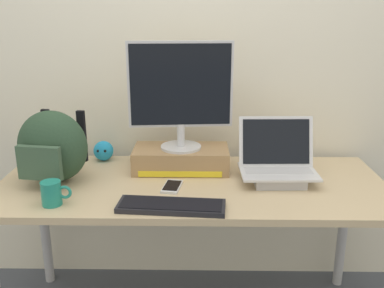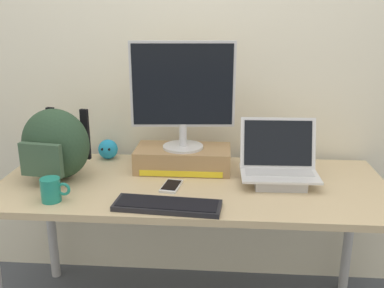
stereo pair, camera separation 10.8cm
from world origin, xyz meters
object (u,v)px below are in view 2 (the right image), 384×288
object	(u,v)px
toner_box_yellow	(183,159)
cell_phone	(171,186)
coffee_mug	(51,190)
plush_toy	(108,149)
open_laptop	(278,171)
desktop_monitor	(183,92)
messenger_backpack	(55,144)
external_keyboard	(167,205)

from	to	relation	value
toner_box_yellow	cell_phone	xyz separation A→B (m)	(-0.03, -0.23, -0.05)
coffee_mug	plush_toy	distance (m)	0.54
open_laptop	desktop_monitor	bearing A→B (deg)	161.36
coffee_mug	cell_phone	xyz separation A→B (m)	(0.46, 0.18, -0.04)
coffee_mug	plush_toy	bearing A→B (deg)	80.41
open_laptop	messenger_backpack	xyz separation A→B (m)	(-1.00, -0.02, 0.11)
toner_box_yellow	open_laptop	size ratio (longest dim) A/B	1.32
toner_box_yellow	messenger_backpack	world-z (taller)	messenger_backpack
toner_box_yellow	open_laptop	xyz separation A→B (m)	(0.44, -0.14, 0.00)
toner_box_yellow	coffee_mug	distance (m)	0.64
desktop_monitor	messenger_backpack	distance (m)	0.62
cell_phone	coffee_mug	bearing A→B (deg)	-149.70
toner_box_yellow	external_keyboard	world-z (taller)	toner_box_yellow
desktop_monitor	messenger_backpack	bearing A→B (deg)	-169.03
messenger_backpack	open_laptop	bearing A→B (deg)	9.53
toner_box_yellow	open_laptop	bearing A→B (deg)	-17.24
external_keyboard	cell_phone	distance (m)	0.21
toner_box_yellow	messenger_backpack	bearing A→B (deg)	-164.34
external_keyboard	coffee_mug	xyz separation A→B (m)	(-0.47, 0.03, 0.04)
desktop_monitor	toner_box_yellow	bearing A→B (deg)	91.69
toner_box_yellow	plush_toy	distance (m)	0.42
open_laptop	plush_toy	xyz separation A→B (m)	(-0.84, 0.26, -0.01)
cell_phone	plush_toy	size ratio (longest dim) A/B	1.51
coffee_mug	cell_phone	size ratio (longest dim) A/B	0.79
external_keyboard	plush_toy	xyz separation A→B (m)	(-0.38, 0.56, 0.04)
toner_box_yellow	coffee_mug	world-z (taller)	toner_box_yellow
toner_box_yellow	external_keyboard	xyz separation A→B (m)	(-0.02, -0.43, -0.04)
desktop_monitor	plush_toy	bearing A→B (deg)	157.89
messenger_backpack	plush_toy	bearing A→B (deg)	69.02
messenger_backpack	plush_toy	world-z (taller)	messenger_backpack
toner_box_yellow	messenger_backpack	xyz separation A→B (m)	(-0.56, -0.16, 0.11)
messenger_backpack	coffee_mug	size ratio (longest dim) A/B	2.84
messenger_backpack	cell_phone	distance (m)	0.56
cell_phone	plush_toy	xyz separation A→B (m)	(-0.37, 0.35, 0.04)
external_keyboard	coffee_mug	size ratio (longest dim) A/B	3.55
open_laptop	cell_phone	bearing A→B (deg)	-170.56
desktop_monitor	cell_phone	bearing A→B (deg)	-102.12
open_laptop	coffee_mug	distance (m)	0.97
messenger_backpack	coffee_mug	xyz separation A→B (m)	(0.07, -0.25, -0.11)
external_keyboard	coffee_mug	world-z (taller)	coffee_mug
messenger_backpack	desktop_monitor	bearing A→B (deg)	23.88
desktop_monitor	coffee_mug	bearing A→B (deg)	-145.11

